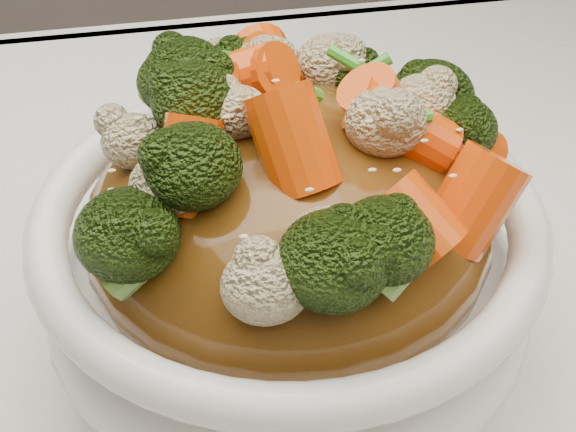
{
  "coord_description": "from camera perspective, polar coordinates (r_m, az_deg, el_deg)",
  "views": [
    {
      "loc": [
        -0.09,
        -0.26,
        1.07
      ],
      "look_at": [
        -0.04,
        0.02,
        0.83
      ],
      "focal_mm": 50.0,
      "sensor_mm": 36.0,
      "label": 1
    }
  ],
  "objects": [
    {
      "name": "sesame_seeds",
      "position": [
        0.34,
        -0.0,
        8.78
      ],
      "size": [
        0.2,
        0.2,
        0.01
      ],
      "primitive_type": null,
      "rotation": [
        0.0,
        0.0,
        0.15
      ],
      "color": "beige",
      "rests_on": "sauce_base"
    },
    {
      "name": "bowl",
      "position": [
        0.4,
        -0.0,
        -3.97
      ],
      "size": [
        0.27,
        0.27,
        0.09
      ],
      "primitive_type": null,
      "rotation": [
        0.0,
        0.0,
        0.15
      ],
      "color": "white",
      "rests_on": "tablecloth"
    },
    {
      "name": "carrots",
      "position": [
        0.34,
        0.0,
        8.62
      ],
      "size": [
        0.22,
        0.22,
        0.06
      ],
      "primitive_type": null,
      "rotation": [
        0.0,
        0.0,
        0.15
      ],
      "color": "#E54B07",
      "rests_on": "sauce_base"
    },
    {
      "name": "tablecloth",
      "position": [
        0.44,
        5.29,
        -11.39
      ],
      "size": [
        1.2,
        0.8,
        0.04
      ],
      "primitive_type": "cube",
      "color": "white",
      "rests_on": "dining_table"
    },
    {
      "name": "scallions",
      "position": [
        0.34,
        0.0,
        8.78
      ],
      "size": [
        0.16,
        0.16,
        0.02
      ],
      "primitive_type": null,
      "rotation": [
        0.0,
        0.0,
        0.15
      ],
      "color": "green",
      "rests_on": "sauce_base"
    },
    {
      "name": "broccoli",
      "position": [
        0.34,
        0.0,
        8.45
      ],
      "size": [
        0.22,
        0.22,
        0.05
      ],
      "primitive_type": null,
      "rotation": [
        0.0,
        0.0,
        0.15
      ],
      "color": "black",
      "rests_on": "sauce_base"
    },
    {
      "name": "sauce_base",
      "position": [
        0.38,
        0.0,
        -0.39
      ],
      "size": [
        0.22,
        0.22,
        0.11
      ],
      "primitive_type": "ellipsoid",
      "rotation": [
        0.0,
        0.0,
        0.15
      ],
      "color": "#59340F",
      "rests_on": "bowl"
    },
    {
      "name": "cauliflower",
      "position": [
        0.34,
        0.0,
        8.13
      ],
      "size": [
        0.22,
        0.22,
        0.04
      ],
      "primitive_type": null,
      "rotation": [
        0.0,
        0.0,
        0.15
      ],
      "color": "beige",
      "rests_on": "sauce_base"
    }
  ]
}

